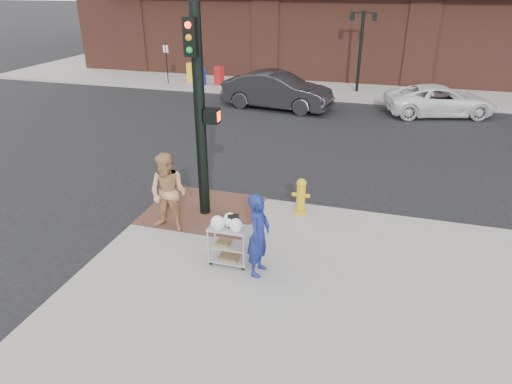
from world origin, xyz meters
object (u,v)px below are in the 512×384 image
(fire_hydrant, at_px, (301,196))
(traffic_signal_pole, at_px, (200,110))
(pedestrian_tan, at_px, (168,193))
(sedan_dark, at_px, (277,91))
(lamp_post, at_px, (361,43))
(minivan_white, at_px, (440,100))
(woman_blue, at_px, (259,235))
(utility_cart, at_px, (229,242))

(fire_hydrant, bearing_deg, traffic_signal_pole, -163.80)
(pedestrian_tan, height_order, sedan_dark, pedestrian_tan)
(lamp_post, xyz_separation_m, minivan_white, (3.89, -3.18, -1.96))
(woman_blue, bearing_deg, traffic_signal_pole, 47.89)
(woman_blue, height_order, utility_cart, woman_blue)
(traffic_signal_pole, bearing_deg, utility_cart, -55.85)
(utility_cart, bearing_deg, pedestrian_tan, 151.70)
(minivan_white, xyz_separation_m, fire_hydrant, (-4.05, -11.37, -0.03))
(sedan_dark, bearing_deg, woman_blue, -159.88)
(pedestrian_tan, bearing_deg, lamp_post, 83.25)
(woman_blue, bearing_deg, pedestrian_tan, 69.98)
(traffic_signal_pole, bearing_deg, sedan_dark, 94.50)
(traffic_signal_pole, bearing_deg, lamp_post, 80.76)
(minivan_white, bearing_deg, fire_hydrant, 144.16)
(pedestrian_tan, bearing_deg, minivan_white, 65.87)
(pedestrian_tan, relative_size, utility_cart, 1.67)
(traffic_signal_pole, bearing_deg, pedestrian_tan, -115.73)
(traffic_signal_pole, relative_size, minivan_white, 1.05)
(woman_blue, relative_size, sedan_dark, 0.34)
(sedan_dark, bearing_deg, traffic_signal_pole, -167.67)
(woman_blue, relative_size, minivan_white, 0.37)
(lamp_post, xyz_separation_m, fire_hydrant, (-0.16, -14.55, -1.98))
(woman_blue, height_order, sedan_dark, woman_blue)
(pedestrian_tan, distance_m, minivan_white, 14.73)
(traffic_signal_pole, bearing_deg, fire_hydrant, 16.20)
(utility_cart, bearing_deg, woman_blue, -12.49)
(minivan_white, distance_m, fire_hydrant, 12.07)
(traffic_signal_pole, height_order, minivan_white, traffic_signal_pole)
(minivan_white, relative_size, utility_cart, 4.18)
(traffic_signal_pole, bearing_deg, minivan_white, 62.14)
(lamp_post, relative_size, pedestrian_tan, 2.11)
(pedestrian_tan, bearing_deg, utility_cart, -24.73)
(pedestrian_tan, distance_m, utility_cart, 2.10)
(utility_cart, bearing_deg, minivan_white, 70.22)
(lamp_post, bearing_deg, utility_cart, -93.82)
(traffic_signal_pole, distance_m, utility_cart, 3.21)
(lamp_post, bearing_deg, minivan_white, -39.30)
(traffic_signal_pole, distance_m, fire_hydrant, 3.26)
(sedan_dark, xyz_separation_m, fire_hydrant, (3.20, -10.47, -0.21))
(sedan_dark, distance_m, minivan_white, 7.30)
(lamp_post, relative_size, sedan_dark, 0.78)
(lamp_post, relative_size, minivan_white, 0.84)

